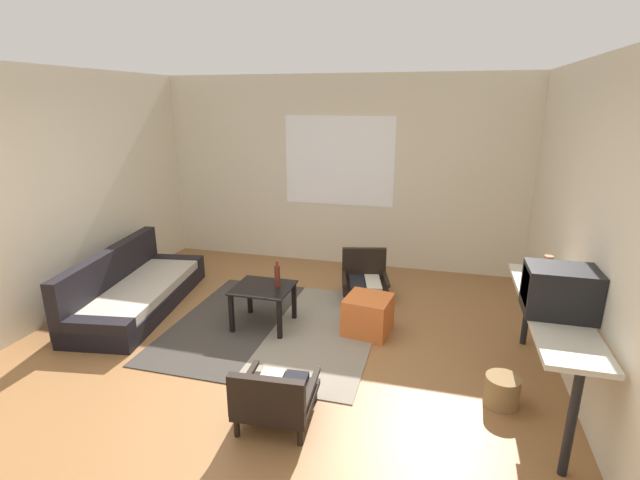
# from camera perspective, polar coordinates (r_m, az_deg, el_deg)

# --- Properties ---
(ground_plane) EXTENTS (7.80, 7.80, 0.00)m
(ground_plane) POSITION_cam_1_polar(r_m,az_deg,el_deg) (4.40, -6.94, -15.42)
(ground_plane) COLOR olive
(far_wall_with_window) EXTENTS (5.60, 0.13, 2.70)m
(far_wall_with_window) POSITION_cam_1_polar(r_m,az_deg,el_deg) (6.73, 2.45, 8.36)
(far_wall_with_window) COLOR beige
(far_wall_with_window) RESTS_ON ground
(side_wall_right) EXTENTS (0.12, 6.60, 2.70)m
(side_wall_right) POSITION_cam_1_polar(r_m,az_deg,el_deg) (4.05, 31.83, 0.05)
(side_wall_right) COLOR beige
(side_wall_right) RESTS_ON ground
(side_wall_left) EXTENTS (0.12, 6.60, 2.70)m
(side_wall_left) POSITION_cam_1_polar(r_m,az_deg,el_deg) (5.65, -32.22, 4.12)
(side_wall_left) COLOR beige
(side_wall_left) RESTS_ON ground
(area_rug) EXTENTS (2.15, 2.22, 0.01)m
(area_rug) POSITION_cam_1_polar(r_m,az_deg,el_deg) (5.09, -5.57, -10.57)
(area_rug) COLOR #38332D
(area_rug) RESTS_ON ground
(couch) EXTENTS (1.11, 2.18, 0.70)m
(couch) POSITION_cam_1_polar(r_m,az_deg,el_deg) (5.85, -21.96, -5.85)
(couch) COLOR black
(couch) RESTS_ON ground
(coffee_table) EXTENTS (0.61, 0.55, 0.45)m
(coffee_table) POSITION_cam_1_polar(r_m,az_deg,el_deg) (4.98, -7.02, -6.71)
(coffee_table) COLOR black
(coffee_table) RESTS_ON ground
(armchair_by_window) EXTENTS (0.66, 0.66, 0.58)m
(armchair_by_window) POSITION_cam_1_polar(r_m,az_deg,el_deg) (5.75, 5.53, -4.59)
(armchair_by_window) COLOR black
(armchair_by_window) RESTS_ON ground
(armchair_striped_foreground) EXTENTS (0.60, 0.63, 0.52)m
(armchair_striped_foreground) POSITION_cam_1_polar(r_m,az_deg,el_deg) (3.63, -5.64, -18.68)
(armchair_striped_foreground) COLOR black
(armchair_striped_foreground) RESTS_ON ground
(ottoman_orange) EXTENTS (0.51, 0.51, 0.40)m
(ottoman_orange) POSITION_cam_1_polar(r_m,az_deg,el_deg) (4.91, 5.94, -9.18)
(ottoman_orange) COLOR #D1662D
(ottoman_orange) RESTS_ON ground
(console_shelf) EXTENTS (0.43, 1.88, 0.81)m
(console_shelf) POSITION_cam_1_polar(r_m,az_deg,el_deg) (4.09, 26.61, -8.21)
(console_shelf) COLOR beige
(console_shelf) RESTS_ON ground
(crt_television) EXTENTS (0.49, 0.37, 0.36)m
(crt_television) POSITION_cam_1_polar(r_m,az_deg,el_deg) (3.86, 27.49, -5.60)
(crt_television) COLOR black
(crt_television) RESTS_ON console_shelf
(clay_vase) EXTENTS (0.19, 0.19, 0.30)m
(clay_vase) POSITION_cam_1_polar(r_m,az_deg,el_deg) (4.33, 26.14, -4.04)
(clay_vase) COLOR #A87047
(clay_vase) RESTS_ON console_shelf
(glass_bottle) EXTENTS (0.06, 0.06, 0.29)m
(glass_bottle) POSITION_cam_1_polar(r_m,az_deg,el_deg) (4.89, -5.30, -4.43)
(glass_bottle) COLOR #5B2319
(glass_bottle) RESTS_ON coffee_table
(wicker_basket) EXTENTS (0.27, 0.27, 0.25)m
(wicker_basket) POSITION_cam_1_polar(r_m,az_deg,el_deg) (4.13, 21.55, -16.94)
(wicker_basket) COLOR olive
(wicker_basket) RESTS_ON ground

